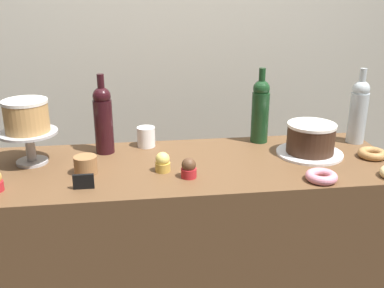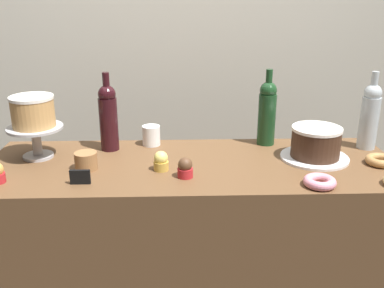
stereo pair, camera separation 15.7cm
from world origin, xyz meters
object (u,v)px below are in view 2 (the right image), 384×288
at_px(wine_bottle_green, 267,112).
at_px(donut_pink, 320,182).
at_px(chocolate_round_cake, 316,142).
at_px(cupcake_lemon, 161,161).
at_px(white_layer_cake, 33,111).
at_px(wine_bottle_clear, 370,115).
at_px(coffee_cup_ceramic, 151,135).
at_px(cookie_stack, 86,161).
at_px(cupcake_chocolate, 185,168).
at_px(wine_bottle_dark_red, 108,116).
at_px(cake_stand_pedestal, 36,137).
at_px(price_sign_chalkboard, 80,177).
at_px(donut_maple, 380,160).

bearing_deg(wine_bottle_green, donut_pink, -76.61).
xyz_separation_m(chocolate_round_cake, cupcake_lemon, (-0.61, -0.10, -0.04)).
distance_m(white_layer_cake, wine_bottle_clear, 1.36).
xyz_separation_m(wine_bottle_clear, coffee_cup_ceramic, (-0.91, 0.07, -0.10)).
xyz_separation_m(cookie_stack, coffee_cup_ceramic, (0.23, 0.26, 0.01)).
distance_m(white_layer_cake, cupcake_chocolate, 0.64).
bearing_deg(coffee_cup_ceramic, donut_pink, -36.12).
distance_m(wine_bottle_clear, cookie_stack, 1.16).
bearing_deg(cookie_stack, wine_bottle_clear, 9.76).
xyz_separation_m(wine_bottle_green, cookie_stack, (-0.72, -0.26, -0.11)).
relative_size(wine_bottle_dark_red, wine_bottle_clear, 1.00).
height_order(white_layer_cake, cookie_stack, white_layer_cake).
bearing_deg(white_layer_cake, chocolate_round_cake, -2.65).
height_order(cake_stand_pedestal, coffee_cup_ceramic, cake_stand_pedestal).
distance_m(chocolate_round_cake, price_sign_chalkboard, 0.91).
xyz_separation_m(wine_bottle_green, donut_maple, (0.40, -0.25, -0.13)).
bearing_deg(wine_bottle_dark_red, wine_bottle_clear, -0.86).
height_order(wine_bottle_clear, cupcake_lemon, wine_bottle_clear).
height_order(white_layer_cake, donut_maple, white_layer_cake).
bearing_deg(chocolate_round_cake, cupcake_chocolate, -162.57).
distance_m(chocolate_round_cake, cupcake_chocolate, 0.54).
height_order(wine_bottle_clear, donut_pink, wine_bottle_clear).
bearing_deg(chocolate_round_cake, cupcake_lemon, -171.08).
relative_size(cake_stand_pedestal, coffee_cup_ceramic, 2.54).
relative_size(price_sign_chalkboard, coffee_cup_ceramic, 0.82).
bearing_deg(cupcake_chocolate, coffee_cup_ceramic, 111.99).
xyz_separation_m(wine_bottle_green, cupcake_lemon, (-0.44, -0.28, -0.11)).
xyz_separation_m(chocolate_round_cake, wine_bottle_green, (-0.16, 0.18, 0.07)).
height_order(cake_stand_pedestal, chocolate_round_cake, chocolate_round_cake).
distance_m(wine_bottle_green, coffee_cup_ceramic, 0.51).
distance_m(wine_bottle_clear, coffee_cup_ceramic, 0.92).
bearing_deg(cookie_stack, donut_maple, 0.52).
distance_m(cupcake_lemon, coffee_cup_ceramic, 0.28).
distance_m(wine_bottle_clear, cupcake_chocolate, 0.83).
bearing_deg(donut_pink, cookie_stack, 168.02).
distance_m(donut_pink, coffee_cup_ceramic, 0.74).
bearing_deg(donut_maple, white_layer_cake, 174.95).
bearing_deg(cake_stand_pedestal, white_layer_cake, -90.00).
distance_m(white_layer_cake, donut_pink, 1.10).
bearing_deg(donut_pink, cupcake_lemon, 163.90).
distance_m(white_layer_cake, chocolate_round_cake, 1.11).
relative_size(wine_bottle_dark_red, cookie_stack, 3.87).
bearing_deg(cupcake_chocolate, cupcake_lemon, 142.77).
xyz_separation_m(cake_stand_pedestal, wine_bottle_clear, (1.36, 0.07, 0.06)).
bearing_deg(donut_maple, wine_bottle_clear, 84.07).
xyz_separation_m(wine_bottle_dark_red, cupcake_chocolate, (0.31, -0.30, -0.11)).
relative_size(white_layer_cake, donut_pink, 1.49).
xyz_separation_m(cupcake_chocolate, coffee_cup_ceramic, (-0.14, 0.35, 0.01)).
xyz_separation_m(chocolate_round_cake, donut_maple, (0.24, -0.07, -0.05)).
relative_size(cupcake_lemon, price_sign_chalkboard, 1.06).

